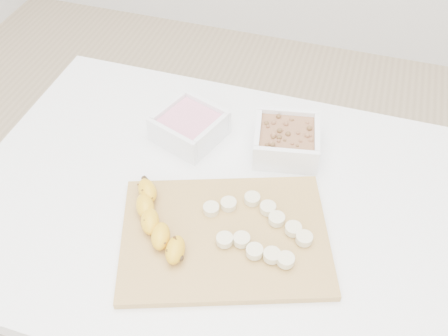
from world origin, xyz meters
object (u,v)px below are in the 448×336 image
(bowl_yogurt, at_px, (190,126))
(cutting_board, at_px, (225,236))
(banana, at_px, (158,222))
(table, at_px, (220,229))
(bowl_granola, at_px, (286,140))

(bowl_yogurt, xyz_separation_m, cutting_board, (0.15, -0.24, -0.02))
(cutting_board, height_order, banana, banana)
(bowl_yogurt, height_order, cutting_board, bowl_yogurt)
(bowl_yogurt, bearing_deg, cutting_board, -57.13)
(table, bearing_deg, bowl_yogurt, 127.19)
(bowl_yogurt, relative_size, bowl_granola, 1.07)
(bowl_granola, distance_m, banana, 0.33)
(table, relative_size, banana, 5.19)
(table, xyz_separation_m, banana, (-0.08, -0.11, 0.13))
(table, distance_m, bowl_granola, 0.23)
(bowl_yogurt, distance_m, cutting_board, 0.28)
(table, bearing_deg, banana, -127.83)
(table, bearing_deg, cutting_board, -66.14)
(bowl_granola, bearing_deg, banana, -122.25)
(bowl_yogurt, bearing_deg, banana, -82.63)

